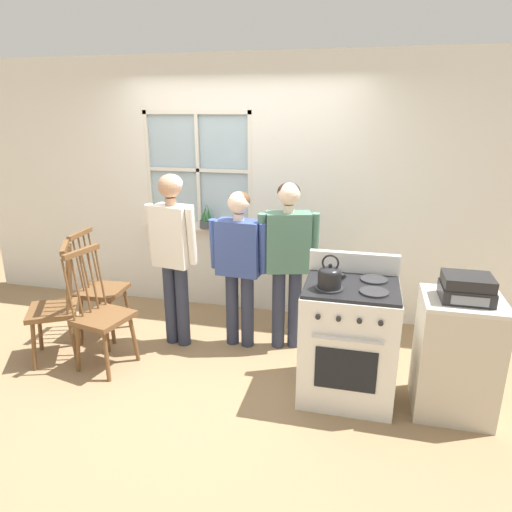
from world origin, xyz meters
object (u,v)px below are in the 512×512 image
at_px(chair_by_window, 55,309).
at_px(chair_center_cluster, 102,316).
at_px(person_adult_right, 288,252).
at_px(person_elderly_left, 173,245).
at_px(stove, 348,339).
at_px(person_teen_center, 239,256).
at_px(potted_plant, 207,221).
at_px(kettle, 330,276).
at_px(stereo, 467,288).
at_px(chair_near_wall, 100,290).
at_px(side_counter, 456,356).

height_order(chair_by_window, chair_center_cluster, same).
distance_m(chair_center_cluster, person_adult_right, 1.71).
height_order(person_elderly_left, stove, person_elderly_left).
xyz_separation_m(person_teen_center, potted_plant, (-0.58, 0.77, 0.12)).
distance_m(person_teen_center, kettle, 1.12).
height_order(stove, stereo, stove).
relative_size(chair_by_window, stereo, 3.10).
distance_m(person_adult_right, kettle, 0.88).
xyz_separation_m(person_elderly_left, stove, (1.62, -0.45, -0.51)).
bearing_deg(chair_by_window, chair_near_wall, 135.49).
relative_size(person_teen_center, stove, 1.37).
bearing_deg(side_counter, stove, 177.79).
distance_m(chair_center_cluster, stove, 2.08).
height_order(kettle, side_counter, kettle).
relative_size(person_adult_right, kettle, 6.33).
bearing_deg(chair_near_wall, chair_by_window, 162.58).
xyz_separation_m(chair_by_window, stereo, (3.33, -0.00, 0.52)).
bearing_deg(chair_center_cluster, person_adult_right, -51.85).
xyz_separation_m(chair_center_cluster, side_counter, (2.85, 0.05, -0.02)).
bearing_deg(person_elderly_left, chair_center_cluster, -120.51).
bearing_deg(stove, stereo, -3.74).
bearing_deg(person_elderly_left, stove, -5.44).
xyz_separation_m(chair_by_window, person_adult_right, (1.96, 0.68, 0.47)).
relative_size(person_adult_right, side_counter, 1.74).
bearing_deg(chair_by_window, stereo, 60.22).
bearing_deg(chair_by_window, person_adult_right, 79.37).
bearing_deg(kettle, chair_near_wall, 165.35).
distance_m(person_elderly_left, person_teen_center, 0.61).
height_order(person_adult_right, potted_plant, person_adult_right).
relative_size(potted_plant, stereo, 0.79).
relative_size(stove, kettle, 4.39).
xyz_separation_m(person_teen_center, person_adult_right, (0.43, 0.07, 0.05)).
bearing_deg(stereo, person_teen_center, 161.09).
distance_m(chair_by_window, kettle, 2.46).
bearing_deg(kettle, stereo, 4.96).
distance_m(person_teen_center, stereo, 1.91).
height_order(chair_center_cluster, stereo, stereo).
distance_m(chair_by_window, stereo, 3.37).
bearing_deg(stereo, potted_plant, 149.83).
bearing_deg(chair_near_wall, person_adult_right, -87.25).
bearing_deg(person_elderly_left, potted_plant, 99.39).
height_order(chair_by_window, kettle, kettle).
bearing_deg(chair_by_window, stove, 61.33).
bearing_deg(chair_near_wall, kettle, -107.28).
relative_size(chair_center_cluster, person_teen_center, 0.71).
relative_size(person_teen_center, potted_plant, 5.53).
height_order(chair_center_cluster, kettle, kettle).
height_order(person_elderly_left, stereo, person_elderly_left).
relative_size(chair_near_wall, kettle, 4.27).
bearing_deg(chair_center_cluster, chair_near_wall, 44.93).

